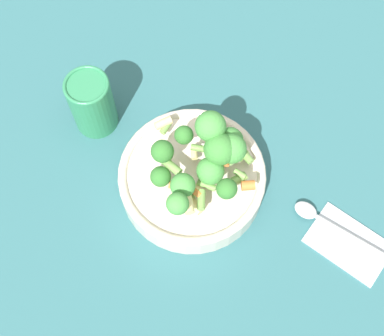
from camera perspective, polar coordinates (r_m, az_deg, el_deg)
The scene contains 6 objects.
ground_plane at distance 0.86m, azimuth -0.00°, elevation -1.86°, with size 3.00×3.00×0.00m, color #2D6066.
bowl at distance 0.83m, azimuth -0.00°, elevation -1.12°, with size 0.23×0.23×0.05m.
pasta_salad at distance 0.77m, azimuth 1.60°, elevation 1.13°, with size 0.19×0.17×0.09m.
cup at distance 0.88m, azimuth -10.64°, elevation 6.84°, with size 0.07×0.07×0.11m.
napkin at distance 0.86m, azimuth 16.37°, elevation -7.73°, with size 0.13×0.10×0.01m.
spoon at distance 0.85m, azimuth 14.52°, elevation -5.83°, with size 0.19×0.03×0.01m.
Camera 1 is at (-0.15, 0.29, 0.80)m, focal length 50.00 mm.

